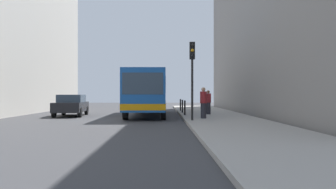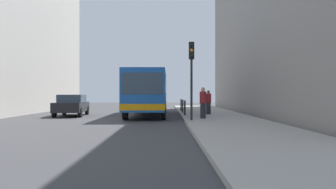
{
  "view_description": "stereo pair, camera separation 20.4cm",
  "coord_description": "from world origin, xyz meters",
  "px_view_note": "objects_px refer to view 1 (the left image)",
  "views": [
    {
      "loc": [
        2.02,
        -20.67,
        1.52
      ],
      "look_at": [
        2.34,
        1.74,
        1.49
      ],
      "focal_mm": 36.94,
      "sensor_mm": 36.0,
      "label": 1
    },
    {
      "loc": [
        2.23,
        -20.67,
        1.52
      ],
      "look_at": [
        2.34,
        1.74,
        1.49
      ],
      "focal_mm": 36.94,
      "sensor_mm": 36.0,
      "label": 2
    }
  ],
  "objects_px": {
    "bollard_near": "(185,108)",
    "bollard_far": "(180,105)",
    "car_beside_bus": "(71,105)",
    "traffic_light": "(192,66)",
    "pedestrian_near_signal": "(203,103)",
    "pedestrian_mid_sidewalk": "(208,102)",
    "bollard_mid": "(182,106)",
    "bus": "(148,91)"
  },
  "relations": [
    {
      "from": "traffic_light",
      "to": "pedestrian_mid_sidewalk",
      "type": "xyz_separation_m",
      "value": [
        1.54,
        5.34,
        -2.04
      ]
    },
    {
      "from": "bollard_near",
      "to": "bollard_far",
      "type": "relative_size",
      "value": 1.0
    },
    {
      "from": "traffic_light",
      "to": "bollard_far",
      "type": "bearing_deg",
      "value": 90.56
    },
    {
      "from": "car_beside_bus",
      "to": "bollard_near",
      "type": "height_order",
      "value": "car_beside_bus"
    },
    {
      "from": "bollard_near",
      "to": "bollard_far",
      "type": "distance_m",
      "value": 5.76
    },
    {
      "from": "bollard_mid",
      "to": "pedestrian_mid_sidewalk",
      "type": "relative_size",
      "value": 0.58
    },
    {
      "from": "bus",
      "to": "bollard_mid",
      "type": "relative_size",
      "value": 11.62
    },
    {
      "from": "bollard_far",
      "to": "pedestrian_mid_sidewalk",
      "type": "xyz_separation_m",
      "value": [
        1.64,
        -4.97,
        0.34
      ]
    },
    {
      "from": "bollard_far",
      "to": "pedestrian_near_signal",
      "type": "xyz_separation_m",
      "value": [
        0.85,
        -8.93,
        0.4
      ]
    },
    {
      "from": "pedestrian_near_signal",
      "to": "pedestrian_mid_sidewalk",
      "type": "distance_m",
      "value": 4.04
    },
    {
      "from": "traffic_light",
      "to": "bollard_near",
      "type": "relative_size",
      "value": 4.32
    },
    {
      "from": "bollard_near",
      "to": "bollard_far",
      "type": "xyz_separation_m",
      "value": [
        0.0,
        5.76,
        0.0
      ]
    },
    {
      "from": "bus",
      "to": "pedestrian_near_signal",
      "type": "relative_size",
      "value": 6.28
    },
    {
      "from": "pedestrian_near_signal",
      "to": "pedestrian_mid_sidewalk",
      "type": "relative_size",
      "value": 1.08
    },
    {
      "from": "bollard_mid",
      "to": "pedestrian_near_signal",
      "type": "height_order",
      "value": "pedestrian_near_signal"
    },
    {
      "from": "pedestrian_mid_sidewalk",
      "to": "bus",
      "type": "bearing_deg",
      "value": 15.11
    },
    {
      "from": "bus",
      "to": "traffic_light",
      "type": "distance_m",
      "value": 7.07
    },
    {
      "from": "car_beside_bus",
      "to": "traffic_light",
      "type": "height_order",
      "value": "traffic_light"
    },
    {
      "from": "car_beside_bus",
      "to": "bollard_near",
      "type": "bearing_deg",
      "value": 165.71
    },
    {
      "from": "bollard_near",
      "to": "bollard_mid",
      "type": "height_order",
      "value": "same"
    },
    {
      "from": "car_beside_bus",
      "to": "pedestrian_mid_sidewalk",
      "type": "bearing_deg",
      "value": 172.12
    },
    {
      "from": "bollard_mid",
      "to": "bollard_far",
      "type": "height_order",
      "value": "same"
    },
    {
      "from": "pedestrian_mid_sidewalk",
      "to": "car_beside_bus",
      "type": "bearing_deg",
      "value": 26.5
    },
    {
      "from": "car_beside_bus",
      "to": "bollard_far",
      "type": "bearing_deg",
      "value": -154.94
    },
    {
      "from": "traffic_light",
      "to": "bollard_near",
      "type": "height_order",
      "value": "traffic_light"
    },
    {
      "from": "bollard_mid",
      "to": "pedestrian_near_signal",
      "type": "xyz_separation_m",
      "value": [
        0.85,
        -6.05,
        0.4
      ]
    },
    {
      "from": "bus",
      "to": "traffic_light",
      "type": "xyz_separation_m",
      "value": [
        2.61,
        -6.45,
        1.28
      ]
    },
    {
      "from": "bollard_mid",
      "to": "bollard_far",
      "type": "distance_m",
      "value": 2.88
    },
    {
      "from": "bollard_near",
      "to": "car_beside_bus",
      "type": "bearing_deg",
      "value": 170.07
    },
    {
      "from": "car_beside_bus",
      "to": "bollard_mid",
      "type": "relative_size",
      "value": 4.76
    },
    {
      "from": "traffic_light",
      "to": "pedestrian_near_signal",
      "type": "height_order",
      "value": "traffic_light"
    },
    {
      "from": "pedestrian_mid_sidewalk",
      "to": "pedestrian_near_signal",
      "type": "bearing_deg",
      "value": 108.69
    },
    {
      "from": "bus",
      "to": "pedestrian_mid_sidewalk",
      "type": "bearing_deg",
      "value": 165.43
    },
    {
      "from": "pedestrian_near_signal",
      "to": "bollard_near",
      "type": "bearing_deg",
      "value": 35.34
    },
    {
      "from": "bollard_far",
      "to": "traffic_light",
      "type": "bearing_deg",
      "value": -89.44
    },
    {
      "from": "bollard_far",
      "to": "pedestrian_mid_sidewalk",
      "type": "distance_m",
      "value": 5.25
    },
    {
      "from": "car_beside_bus",
      "to": "pedestrian_mid_sidewalk",
      "type": "height_order",
      "value": "pedestrian_mid_sidewalk"
    },
    {
      "from": "bollard_near",
      "to": "bollard_mid",
      "type": "distance_m",
      "value": 2.88
    },
    {
      "from": "bus",
      "to": "traffic_light",
      "type": "bearing_deg",
      "value": 112.38
    },
    {
      "from": "car_beside_bus",
      "to": "bus",
      "type": "bearing_deg",
      "value": -178.67
    },
    {
      "from": "pedestrian_near_signal",
      "to": "pedestrian_mid_sidewalk",
      "type": "height_order",
      "value": "pedestrian_near_signal"
    },
    {
      "from": "bus",
      "to": "bollard_far",
      "type": "distance_m",
      "value": 4.74
    }
  ]
}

